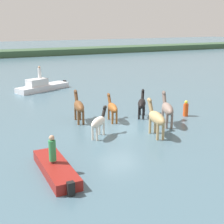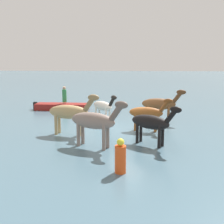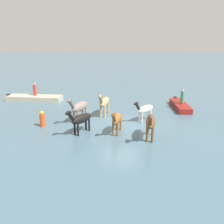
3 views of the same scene
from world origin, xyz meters
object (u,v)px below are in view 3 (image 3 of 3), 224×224
horse_mid_herd (104,102)px  horse_lead (117,120)px  person_watcher_seated (182,97)px  horse_dark_mare (145,109)px  boat_dinghy_port (180,106)px  horse_dun_straggler (79,107)px  horse_chestnut_trailing (81,119)px  horse_gray_outer (151,122)px  buoy_channel_marker (42,120)px  boat_tender_starboard (35,99)px  person_boatman_standing (35,89)px

horse_mid_herd → horse_lead: horse_mid_herd is taller
person_watcher_seated → horse_mid_herd: bearing=17.3°
horse_dark_mare → boat_dinghy_port: horse_dark_mare is taller
horse_dun_straggler → person_watcher_seated: 9.28m
horse_chestnut_trailing → horse_gray_outer: 4.48m
person_watcher_seated → buoy_channel_marker: size_ratio=1.04×
horse_gray_outer → horse_lead: horse_gray_outer is taller
boat_dinghy_port → boat_tender_starboard: (14.09, -2.31, 0.02)m
horse_dark_mare → buoy_channel_marker: bearing=-33.4°
horse_lead → buoy_channel_marker: 5.42m
person_boatman_standing → person_watcher_seated: bearing=169.0°
person_boatman_standing → buoy_channel_marker: (-3.09, 7.49, -0.65)m
horse_dark_mare → horse_chestnut_trailing: bearing=-13.8°
person_boatman_standing → horse_lead: bearing=134.2°
horse_chestnut_trailing → buoy_channel_marker: horse_chestnut_trailing is taller
boat_tender_starboard → buoy_channel_marker: size_ratio=5.04×
horse_gray_outer → horse_dun_straggler: 5.84m
horse_chestnut_trailing → person_watcher_seated: 10.02m
horse_chestnut_trailing → buoy_channel_marker: size_ratio=1.85×
horse_gray_outer → horse_dun_straggler: bearing=-113.1°
horse_mid_herd → person_watcher_seated: (-6.78, -2.11, -0.00)m
horse_lead → horse_dark_mare: bearing=151.8°
boat_dinghy_port → person_watcher_seated: size_ratio=3.51×
boat_tender_starboard → horse_dark_mare: bearing=-24.1°
horse_dark_mare → boat_tender_starboard: bearing=-73.4°
horse_dun_straggler → boat_dinghy_port: bearing=136.3°
horse_gray_outer → person_boatman_standing: (10.44, -9.47, 0.08)m
person_watcher_seated → horse_chestnut_trailing: bearing=36.3°
boat_dinghy_port → boat_tender_starboard: bearing=-99.3°
horse_dark_mare → horse_gray_outer: bearing=45.9°
horse_dun_straggler → buoy_channel_marker: size_ratio=2.25×
horse_gray_outer → boat_dinghy_port: 7.88m
horse_chestnut_trailing → buoy_channel_marker: bearing=-77.7°
horse_chestnut_trailing → boat_dinghy_port: size_ratio=0.50×
buoy_channel_marker → boat_tender_starboard: bearing=-66.8°
horse_dun_straggler → buoy_channel_marker: 2.79m
horse_mid_herd → boat_tender_starboard: (7.37, -4.64, -0.94)m
horse_dun_straggler → boat_tender_starboard: (5.58, -6.09, -0.94)m
boat_dinghy_port → person_boatman_standing: (14.05, -2.52, 1.00)m
horse_chestnut_trailing → horse_mid_herd: (-1.30, -3.82, 0.13)m
horse_lead → horse_dun_straggler: (2.82, -2.32, 0.17)m
horse_chestnut_trailing → buoy_channel_marker: (2.95, -1.18, -0.48)m
buoy_channel_marker → person_boatman_standing: bearing=-67.6°
horse_dark_mare → horse_lead: 3.27m
horse_lead → boat_tender_starboard: bearing=-123.6°
horse_chestnut_trailing → horse_lead: (-2.33, -0.05, -0.03)m
horse_gray_outer → person_boatman_standing: bearing=-122.4°
horse_mid_herd → buoy_channel_marker: 5.04m
horse_lead → person_boatman_standing: size_ratio=1.88×
boat_tender_starboard → person_watcher_seated: 14.41m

